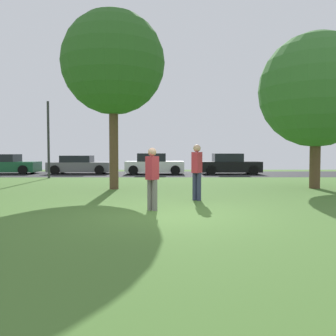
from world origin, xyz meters
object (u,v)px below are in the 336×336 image
object	(u,v)px
parked_car_green	(5,165)
parked_car_black	(230,165)
maple_tree_far	(113,63)
street_lamp_post	(48,140)
maple_tree_near	(316,90)
person_catcher	(197,169)
parked_car_grey	(80,165)
person_thrower	(152,176)
parked_car_white	(154,165)

from	to	relation	value
parked_car_green	parked_car_black	world-z (taller)	parked_car_black
maple_tree_far	parked_car_black	size ratio (longest dim) A/B	1.80
street_lamp_post	maple_tree_near	bearing A→B (deg)	-24.03
person_catcher	parked_car_grey	xyz separation A→B (m)	(-7.07, 13.80, -0.40)
maple_tree_near	parked_car_grey	distance (m)	16.37
person_thrower	parked_car_white	bearing A→B (deg)	36.59
person_catcher	parked_car_green	world-z (taller)	person_catcher
maple_tree_far	parked_car_white	size ratio (longest dim) A/B	1.83
parked_car_white	maple_tree_near	bearing A→B (deg)	-53.49
maple_tree_near	parked_car_grey	size ratio (longest dim) A/B	1.51
maple_tree_near	parked_car_white	bearing A→B (deg)	126.51
parked_car_green	person_thrower	bearing A→B (deg)	-55.11
parked_car_green	parked_car_black	size ratio (longest dim) A/B	1.10
maple_tree_near	parked_car_black	distance (m)	10.46
maple_tree_near	maple_tree_far	bearing A→B (deg)	-178.50
parked_car_black	parked_car_white	bearing A→B (deg)	-179.85
maple_tree_far	maple_tree_near	bearing A→B (deg)	1.50
parked_car_green	parked_car_black	distance (m)	15.80
person_thrower	street_lamp_post	distance (m)	13.35
person_catcher	parked_car_black	size ratio (longest dim) A/B	0.44
person_thrower	parked_car_green	size ratio (longest dim) A/B	0.37
person_thrower	parked_car_grey	size ratio (longest dim) A/B	0.38
person_catcher	parked_car_white	world-z (taller)	person_catcher
maple_tree_near	person_thrower	xyz separation A→B (m)	(-6.70, -5.68, -3.22)
person_thrower	person_catcher	size ratio (longest dim) A/B	0.93
parked_car_black	parked_car_grey	bearing A→B (deg)	177.90
person_thrower	parked_car_black	distance (m)	16.09
maple_tree_near	person_catcher	xyz separation A→B (m)	(-5.35, -3.74, -3.14)
maple_tree_near	street_lamp_post	size ratio (longest dim) A/B	1.45
maple_tree_near	parked_car_green	size ratio (longest dim) A/B	1.46
maple_tree_near	parked_car_white	size ratio (longest dim) A/B	1.63
person_thrower	parked_car_white	world-z (taller)	person_thrower
maple_tree_far	parked_car_green	xyz separation A→B (m)	(-9.18, 10.30, -4.57)
maple_tree_far	person_thrower	xyz separation A→B (m)	(1.80, -5.45, -4.28)
person_thrower	maple_tree_far	bearing A→B (deg)	53.22
parked_car_grey	parked_car_black	xyz separation A→B (m)	(10.53, -0.39, 0.05)
maple_tree_near	person_catcher	bearing A→B (deg)	-145.06
parked_car_green	parked_car_white	world-z (taller)	parked_car_white
maple_tree_near	street_lamp_post	bearing A→B (deg)	155.97
person_catcher	person_thrower	bearing A→B (deg)	0.00
person_thrower	maple_tree_near	bearing A→B (deg)	-14.83
maple_tree_far	person_catcher	distance (m)	6.32
maple_tree_near	parked_car_black	size ratio (longest dim) A/B	1.60
person_catcher	parked_car_white	bearing A→B (deg)	-137.43
street_lamp_post	parked_car_green	bearing A→B (deg)	136.86
maple_tree_near	parked_car_grey	xyz separation A→B (m)	(-12.41, 10.06, -3.54)
parked_car_grey	street_lamp_post	distance (m)	4.55
person_catcher	parked_car_black	world-z (taller)	person_catcher
person_thrower	street_lamp_post	xyz separation A→B (m)	(-6.52, 11.57, 1.33)
maple_tree_near	parked_car_green	world-z (taller)	maple_tree_near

